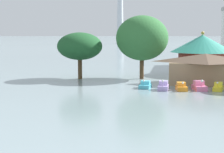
{
  "coord_description": "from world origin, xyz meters",
  "views": [
    {
      "loc": [
        6.51,
        -16.23,
        8.64
      ],
      "look_at": [
        -1.12,
        27.03,
        3.13
      ],
      "focal_mm": 55.66,
      "sensor_mm": 36.0,
      "label": 1
    }
  ],
  "objects_px": {
    "pedal_boat_pink": "(199,86)",
    "pedal_boat_yellow": "(218,87)",
    "pedal_boat_lavender": "(163,86)",
    "boathouse": "(205,68)",
    "pedal_boat_orange": "(181,87)",
    "shoreline_tree_mid": "(142,38)",
    "pedal_boat_cyan": "(145,85)",
    "green_roof_pavilion": "(202,52)",
    "shoreline_tree_tall_left": "(80,46)"
  },
  "relations": [
    {
      "from": "pedal_boat_pink",
      "to": "pedal_boat_yellow",
      "type": "xyz_separation_m",
      "value": [
        2.84,
        0.23,
        -0.09
      ]
    },
    {
      "from": "pedal_boat_lavender",
      "to": "boathouse",
      "type": "bearing_deg",
      "value": 140.81
    },
    {
      "from": "pedal_boat_orange",
      "to": "pedal_boat_lavender",
      "type": "bearing_deg",
      "value": -98.68
    },
    {
      "from": "shoreline_tree_mid",
      "to": "pedal_boat_cyan",
      "type": "bearing_deg",
      "value": -81.95
    },
    {
      "from": "boathouse",
      "to": "pedal_boat_cyan",
      "type": "bearing_deg",
      "value": -147.02
    },
    {
      "from": "pedal_boat_cyan",
      "to": "pedal_boat_pink",
      "type": "distance_m",
      "value": 8.28
    },
    {
      "from": "pedal_boat_cyan",
      "to": "pedal_boat_pink",
      "type": "height_order",
      "value": "pedal_boat_pink"
    },
    {
      "from": "green_roof_pavilion",
      "to": "shoreline_tree_mid",
      "type": "height_order",
      "value": "shoreline_tree_mid"
    },
    {
      "from": "green_roof_pavilion",
      "to": "shoreline_tree_mid",
      "type": "distance_m",
      "value": 15.12
    },
    {
      "from": "green_roof_pavilion",
      "to": "pedal_boat_orange",
      "type": "bearing_deg",
      "value": -102.08
    },
    {
      "from": "pedal_boat_cyan",
      "to": "boathouse",
      "type": "distance_m",
      "value": 11.76
    },
    {
      "from": "boathouse",
      "to": "shoreline_tree_mid",
      "type": "bearing_deg",
      "value": 156.65
    },
    {
      "from": "pedal_boat_lavender",
      "to": "pedal_boat_orange",
      "type": "height_order",
      "value": "pedal_boat_lavender"
    },
    {
      "from": "pedal_boat_cyan",
      "to": "boathouse",
      "type": "xyz_separation_m",
      "value": [
        9.68,
        6.28,
        2.26
      ]
    },
    {
      "from": "pedal_boat_orange",
      "to": "green_roof_pavilion",
      "type": "xyz_separation_m",
      "value": [
        4.6,
        21.5,
        4.28
      ]
    },
    {
      "from": "pedal_boat_pink",
      "to": "pedal_boat_orange",
      "type": "bearing_deg",
      "value": -87.56
    },
    {
      "from": "pedal_boat_yellow",
      "to": "shoreline_tree_tall_left",
      "type": "bearing_deg",
      "value": -98.09
    },
    {
      "from": "pedal_boat_orange",
      "to": "pedal_boat_yellow",
      "type": "distance_m",
      "value": 5.6
    },
    {
      "from": "pedal_boat_cyan",
      "to": "pedal_boat_yellow",
      "type": "bearing_deg",
      "value": 94.45
    },
    {
      "from": "pedal_boat_lavender",
      "to": "shoreline_tree_mid",
      "type": "xyz_separation_m",
      "value": [
        -4.44,
        12.48,
        7.16
      ]
    },
    {
      "from": "pedal_boat_lavender",
      "to": "shoreline_tree_tall_left",
      "type": "distance_m",
      "value": 19.88
    },
    {
      "from": "boathouse",
      "to": "shoreline_tree_tall_left",
      "type": "bearing_deg",
      "value": 173.02
    },
    {
      "from": "pedal_boat_yellow",
      "to": "shoreline_tree_tall_left",
      "type": "distance_m",
      "value": 26.6
    },
    {
      "from": "pedal_boat_lavender",
      "to": "pedal_boat_pink",
      "type": "distance_m",
      "value": 5.46
    },
    {
      "from": "shoreline_tree_tall_left",
      "to": "pedal_boat_pink",
      "type": "bearing_deg",
      "value": -24.24
    },
    {
      "from": "pedal_boat_pink",
      "to": "shoreline_tree_tall_left",
      "type": "bearing_deg",
      "value": -128.08
    },
    {
      "from": "pedal_boat_yellow",
      "to": "pedal_boat_pink",
      "type": "bearing_deg",
      "value": -72.32
    },
    {
      "from": "pedal_boat_orange",
      "to": "green_roof_pavilion",
      "type": "height_order",
      "value": "green_roof_pavilion"
    },
    {
      "from": "shoreline_tree_mid",
      "to": "pedal_boat_orange",
      "type": "bearing_deg",
      "value": -60.12
    },
    {
      "from": "pedal_boat_lavender",
      "to": "green_roof_pavilion",
      "type": "relative_size",
      "value": 0.22
    },
    {
      "from": "pedal_boat_cyan",
      "to": "boathouse",
      "type": "bearing_deg",
      "value": 129.12
    },
    {
      "from": "pedal_boat_pink",
      "to": "pedal_boat_cyan",
      "type": "bearing_deg",
      "value": -107.67
    },
    {
      "from": "pedal_boat_orange",
      "to": "pedal_boat_pink",
      "type": "relative_size",
      "value": 0.87
    },
    {
      "from": "pedal_boat_orange",
      "to": "shoreline_tree_mid",
      "type": "relative_size",
      "value": 0.23
    },
    {
      "from": "pedal_boat_orange",
      "to": "green_roof_pavilion",
      "type": "relative_size",
      "value": 0.21
    },
    {
      "from": "boathouse",
      "to": "shoreline_tree_mid",
      "type": "relative_size",
      "value": 1.1
    },
    {
      "from": "pedal_boat_cyan",
      "to": "pedal_boat_yellow",
      "type": "height_order",
      "value": "pedal_boat_yellow"
    },
    {
      "from": "pedal_boat_orange",
      "to": "green_roof_pavilion",
      "type": "distance_m",
      "value": 22.4
    },
    {
      "from": "pedal_boat_cyan",
      "to": "pedal_boat_lavender",
      "type": "xyz_separation_m",
      "value": [
        2.86,
        -1.33,
        0.1
      ]
    },
    {
      "from": "pedal_boat_lavender",
      "to": "green_roof_pavilion",
      "type": "bearing_deg",
      "value": 163.84
    },
    {
      "from": "pedal_boat_lavender",
      "to": "shoreline_tree_mid",
      "type": "distance_m",
      "value": 15.05
    },
    {
      "from": "pedal_boat_lavender",
      "to": "pedal_boat_pink",
      "type": "relative_size",
      "value": 0.9
    },
    {
      "from": "pedal_boat_lavender",
      "to": "shoreline_tree_mid",
      "type": "relative_size",
      "value": 0.24
    },
    {
      "from": "pedal_boat_cyan",
      "to": "boathouse",
      "type": "relative_size",
      "value": 0.22
    },
    {
      "from": "pedal_boat_cyan",
      "to": "shoreline_tree_tall_left",
      "type": "distance_m",
      "value": 16.95
    },
    {
      "from": "pedal_boat_pink",
      "to": "shoreline_tree_mid",
      "type": "xyz_separation_m",
      "value": [
        -9.84,
        11.7,
        7.13
      ]
    },
    {
      "from": "pedal_boat_orange",
      "to": "pedal_boat_yellow",
      "type": "bearing_deg",
      "value": 91.72
    },
    {
      "from": "pedal_boat_yellow",
      "to": "green_roof_pavilion",
      "type": "distance_m",
      "value": 20.96
    },
    {
      "from": "pedal_boat_lavender",
      "to": "boathouse",
      "type": "height_order",
      "value": "boathouse"
    },
    {
      "from": "pedal_boat_lavender",
      "to": "pedal_boat_orange",
      "type": "distance_m",
      "value": 2.73
    }
  ]
}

